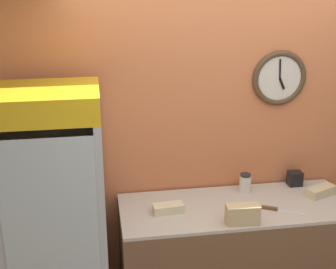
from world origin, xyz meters
TOP-DOWN VIEW (x-y plane):
  - wall_back at (0.00, 1.26)m, footprint 5.20×0.10m
  - prep_counter at (0.00, 0.88)m, footprint 1.76×0.66m
  - beverage_cooler at (-1.34, 0.92)m, footprint 0.70×0.67m
  - sandwich_stack_bottom at (-0.04, 0.62)m, footprint 0.24×0.12m
  - sandwich_stack_middle at (-0.04, 0.62)m, footprint 0.24×0.11m
  - sandwich_flat_left at (-0.53, 0.86)m, footprint 0.23×0.12m
  - sandwich_flat_right at (0.71, 0.94)m, footprint 0.27×0.19m
  - chefs_knife at (0.27, 0.76)m, footprint 0.30×0.17m
  - condiment_jar at (0.13, 1.10)m, footprint 0.09×0.09m
  - napkin_dispenser at (0.58, 1.14)m, footprint 0.11×0.09m

SIDE VIEW (x-z plane):
  - prep_counter at x=0.00m, z-range 0.00..0.88m
  - chefs_knife at x=0.27m, z-range 0.88..0.90m
  - sandwich_flat_left at x=-0.53m, z-range 0.88..0.94m
  - sandwich_stack_bottom at x=-0.04m, z-range 0.88..0.95m
  - sandwich_flat_right at x=0.71m, z-range 0.88..0.95m
  - napkin_dispenser at x=0.58m, z-range 0.88..1.00m
  - condiment_jar at x=0.13m, z-range 0.88..1.03m
  - sandwich_stack_middle at x=-0.04m, z-range 0.95..1.02m
  - beverage_cooler at x=-1.34m, z-range 0.08..1.93m
  - wall_back at x=0.00m, z-range 0.01..2.71m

